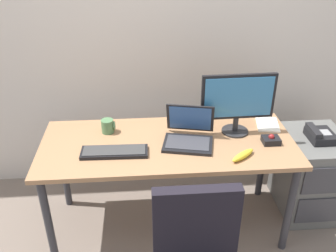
% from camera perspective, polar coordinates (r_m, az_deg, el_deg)
% --- Properties ---
extents(ground_plane, '(8.00, 8.00, 0.00)m').
position_cam_1_polar(ground_plane, '(2.85, 0.00, -14.74)').
color(ground_plane, '#726459').
extents(back_wall, '(6.00, 0.10, 2.80)m').
position_cam_1_polar(back_wall, '(2.80, -1.18, 17.38)').
color(back_wall, beige).
rests_on(back_wall, ground).
extents(desk, '(1.65, 0.69, 0.71)m').
position_cam_1_polar(desk, '(2.45, 0.00, -3.97)').
color(desk, '#9F724D').
rests_on(desk, ground).
extents(file_cabinet, '(0.42, 0.53, 0.62)m').
position_cam_1_polar(file_cabinet, '(2.99, 21.08, -6.83)').
color(file_cabinet, '#5D5D5A').
rests_on(file_cabinet, ground).
extents(desk_phone, '(0.17, 0.20, 0.09)m').
position_cam_1_polar(desk_phone, '(2.80, 22.31, -1.29)').
color(desk_phone, black).
rests_on(desk_phone, file_cabinet).
extents(monitor_main, '(0.49, 0.18, 0.42)m').
position_cam_1_polar(monitor_main, '(2.45, 10.71, 3.88)').
color(monitor_main, '#262628').
rests_on(monitor_main, desk).
extents(keyboard, '(0.41, 0.15, 0.03)m').
position_cam_1_polar(keyboard, '(2.31, -8.24, -3.93)').
color(keyboard, black).
rests_on(keyboard, desk).
extents(laptop, '(0.36, 0.35, 0.23)m').
position_cam_1_polar(laptop, '(2.39, 3.20, -1.29)').
color(laptop, black).
rests_on(laptop, desk).
extents(trackball_mouse, '(0.11, 0.09, 0.07)m').
position_cam_1_polar(trackball_mouse, '(2.48, 15.55, -2.06)').
color(trackball_mouse, black).
rests_on(trackball_mouse, desk).
extents(coffee_mug, '(0.09, 0.08, 0.09)m').
position_cam_1_polar(coffee_mug, '(2.53, -9.21, -0.01)').
color(coffee_mug, '#4D784C').
rests_on(coffee_mug, desk).
extents(paper_notepad, '(0.18, 0.23, 0.01)m').
position_cam_1_polar(paper_notepad, '(2.69, 15.04, 0.25)').
color(paper_notepad, white).
rests_on(paper_notepad, desk).
extents(banana, '(0.18, 0.15, 0.04)m').
position_cam_1_polar(banana, '(2.29, 11.44, -4.42)').
color(banana, yellow).
rests_on(banana, desk).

